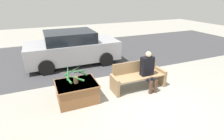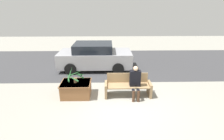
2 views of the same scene
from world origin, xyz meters
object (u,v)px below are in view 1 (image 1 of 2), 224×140
person_seated (148,69)px  parked_car (72,48)px  bench (138,76)px  planter_box (77,91)px  potted_plant (76,74)px

person_seated → parked_car: (-1.75, 3.30, 0.03)m
bench → person_seated: person_seated is taller
person_seated → planter_box: 2.31m
parked_car → bench: bearing=-64.5°
planter_box → parked_car: parked_car is taller
bench → potted_plant: size_ratio=2.43×
potted_plant → parked_car: 3.18m
bench → potted_plant: 2.05m
potted_plant → person_seated: bearing=-4.4°
person_seated → bench: bearing=145.1°
planter_box → parked_car: size_ratio=0.29×
potted_plant → parked_car: parked_car is taller
parked_car → planter_box: bearing=-99.5°
bench → person_seated: size_ratio=1.44×
person_seated → potted_plant: bearing=175.6°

